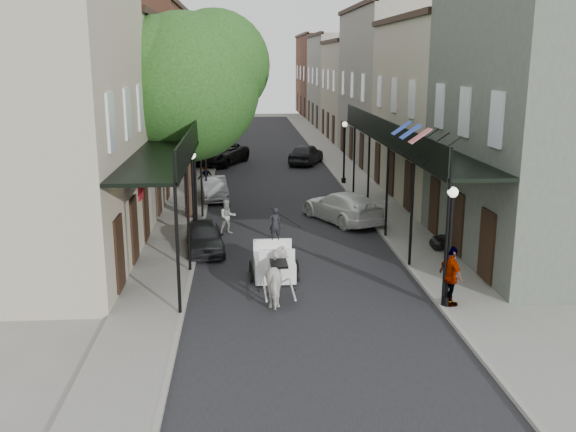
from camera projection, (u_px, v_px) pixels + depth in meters
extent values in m
plane|color=gray|center=(307.00, 290.00, 21.38)|extent=(140.00, 140.00, 0.00)
cube|color=black|center=(275.00, 180.00, 40.74)|extent=(8.00, 90.00, 0.01)
cube|color=gray|center=(196.00, 180.00, 40.37)|extent=(2.20, 90.00, 0.12)
cube|color=gray|center=(353.00, 178.00, 41.08)|extent=(2.20, 90.00, 0.12)
cube|color=#A09980|center=(154.00, 89.00, 48.56)|extent=(5.00, 80.00, 10.50)
cube|color=gray|center=(378.00, 88.00, 49.78)|extent=(5.00, 80.00, 10.50)
cube|color=black|center=(172.00, 144.00, 26.84)|extent=(2.20, 18.00, 0.12)
cube|color=black|center=(197.00, 132.00, 26.80)|extent=(0.06, 18.00, 1.00)
cylinder|color=black|center=(177.00, 248.00, 18.65)|extent=(0.10, 0.10, 4.00)
cylinder|color=black|center=(196.00, 193.00, 26.39)|extent=(0.10, 0.10, 4.00)
cylinder|color=black|center=(206.00, 162.00, 34.14)|extent=(0.10, 0.10, 4.00)
cube|color=black|center=(406.00, 142.00, 27.55)|extent=(2.20, 18.00, 0.12)
cube|color=black|center=(383.00, 131.00, 27.36)|extent=(0.06, 18.00, 1.00)
cylinder|color=black|center=(446.00, 243.00, 19.22)|extent=(0.10, 0.10, 4.00)
cylinder|color=black|center=(387.00, 190.00, 26.96)|extent=(0.10, 0.10, 4.00)
cylinder|color=black|center=(354.00, 160.00, 34.71)|extent=(0.10, 0.10, 4.00)
cylinder|color=#382619|center=(188.00, 159.00, 30.03)|extent=(0.44, 0.44, 5.60)
sphere|color=#1E4315|center=(185.00, 88.00, 29.25)|extent=(6.80, 6.80, 6.80)
sphere|color=#1E4315|center=(215.00, 65.00, 29.69)|extent=(5.10, 5.10, 5.10)
cylinder|color=#382619|center=(204.00, 132.00, 43.66)|extent=(0.44, 0.44, 5.04)
sphere|color=#1E4315|center=(203.00, 88.00, 42.95)|extent=(6.00, 6.00, 6.00)
sphere|color=#1E4315|center=(221.00, 74.00, 43.40)|extent=(4.50, 4.50, 4.50)
cylinder|color=black|center=(446.00, 301.00, 19.67)|extent=(0.28, 0.28, 0.30)
cylinder|color=black|center=(449.00, 252.00, 19.30)|extent=(0.12, 0.12, 3.40)
sphere|color=white|center=(453.00, 192.00, 18.85)|extent=(0.32, 0.32, 0.32)
cylinder|color=black|center=(195.00, 236.00, 26.83)|extent=(0.28, 0.28, 0.30)
cylinder|color=black|center=(193.00, 200.00, 26.46)|extent=(0.12, 0.12, 3.40)
sphere|color=white|center=(192.00, 155.00, 26.02)|extent=(0.32, 0.32, 0.32)
cylinder|color=black|center=(344.00, 180.00, 39.03)|extent=(0.28, 0.28, 0.30)
cylinder|color=black|center=(344.00, 155.00, 38.66)|extent=(0.12, 0.12, 3.40)
sphere|color=white|center=(345.00, 124.00, 38.22)|extent=(0.32, 0.32, 0.32)
imported|color=silver|center=(279.00, 277.00, 20.14)|extent=(0.91, 1.94, 1.62)
torus|color=black|center=(250.00, 257.00, 22.87)|extent=(0.11, 1.27, 1.27)
torus|color=black|center=(295.00, 256.00, 23.02)|extent=(0.11, 1.27, 1.27)
torus|color=black|center=(258.00, 277.00, 21.63)|extent=(0.08, 0.66, 0.66)
torus|color=black|center=(294.00, 276.00, 21.74)|extent=(0.08, 0.66, 0.66)
cube|color=white|center=(273.00, 246.00, 22.66)|extent=(1.41, 1.79, 0.69)
cube|color=white|center=(275.00, 241.00, 21.54)|extent=(1.19, 0.56, 0.12)
cube|color=white|center=(276.00, 235.00, 21.23)|extent=(1.18, 0.12, 0.49)
imported|color=black|center=(275.00, 224.00, 21.39)|extent=(0.41, 0.27, 1.11)
imported|color=#9D9E95|center=(227.00, 217.00, 27.99)|extent=(0.88, 0.78, 1.54)
imported|color=gray|center=(206.00, 175.00, 37.37)|extent=(1.09, 0.85, 1.48)
imported|color=gray|center=(451.00, 276.00, 19.48)|extent=(0.75, 1.19, 1.88)
imported|color=black|center=(205.00, 237.00, 25.45)|extent=(1.80, 3.73, 1.23)
imported|color=#949499|center=(214.00, 189.00, 34.87)|extent=(1.72, 3.82, 1.22)
imported|color=black|center=(220.00, 154.00, 46.37)|extent=(4.54, 6.12, 1.54)
imported|color=white|center=(342.00, 207.00, 30.11)|extent=(3.87, 5.30, 1.43)
imported|color=black|center=(306.00, 154.00, 46.50)|extent=(3.22, 4.74, 1.50)
ellipsoid|color=black|center=(438.00, 243.00, 25.31)|extent=(0.70, 0.70, 0.60)
ellipsoid|color=black|center=(442.00, 241.00, 25.78)|extent=(0.61, 0.61, 0.49)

